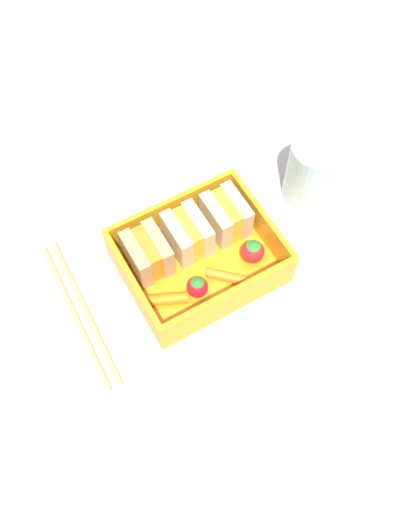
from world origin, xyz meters
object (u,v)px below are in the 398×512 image
(strawberry_left, at_px, (197,287))
(chopstick_pair, at_px, (80,312))
(sandwich_center, at_px, (226,215))
(strawberry_far_left, at_px, (253,251))
(carrot_stick_far_left, at_px, (164,299))
(carrot_stick_left, at_px, (226,276))
(drinking_glass, at_px, (312,171))
(sandwich_left, at_px, (147,254))
(folded_napkin, at_px, (303,366))
(sandwich_center_left, at_px, (187,234))

(strawberry_left, distance_m, chopstick_pair, 0.14)
(sandwich_center, relative_size, strawberry_far_left, 1.62)
(sandwich_center, distance_m, carrot_stick_far_left, 0.12)
(strawberry_left, distance_m, strawberry_far_left, 0.08)
(carrot_stick_far_left, relative_size, carrot_stick_left, 1.13)
(strawberry_far_left, distance_m, chopstick_pair, 0.21)
(drinking_glass, bearing_deg, strawberry_far_left, -156.25)
(sandwich_left, xyz_separation_m, folded_napkin, (0.09, -0.19, -0.03))
(chopstick_pair, bearing_deg, sandwich_center, 3.35)
(carrot_stick_left, bearing_deg, carrot_stick_far_left, 172.82)
(sandwich_left, height_order, carrot_stick_far_left, sandwich_left)
(sandwich_left, height_order, sandwich_center, same)
(strawberry_left, bearing_deg, folded_napkin, -65.84)
(strawberry_left, height_order, carrot_stick_left, strawberry_left)
(strawberry_far_left, xyz_separation_m, chopstick_pair, (-0.20, 0.04, -0.02))
(sandwich_center_left, relative_size, strawberry_far_left, 1.62)
(strawberry_left, xyz_separation_m, chopstick_pair, (-0.12, 0.05, -0.02))
(carrot_stick_left, height_order, drinking_glass, drinking_glass)
(sandwich_left, distance_m, chopstick_pair, 0.10)
(sandwich_left, bearing_deg, sandwich_center_left, 0.00)
(sandwich_left, height_order, carrot_stick_left, sandwich_left)
(strawberry_left, bearing_deg, drinking_glass, 16.71)
(sandwich_left, height_order, folded_napkin, sandwich_left)
(sandwich_center_left, height_order, strawberry_left, sandwich_center_left)
(sandwich_center, height_order, strawberry_far_left, sandwich_center)
(carrot_stick_left, relative_size, folded_napkin, 0.37)
(sandwich_left, bearing_deg, carrot_stick_left, -42.04)
(sandwich_left, distance_m, folded_napkin, 0.21)
(sandwich_center, relative_size, drinking_glass, 0.61)
(strawberry_left, bearing_deg, carrot_stick_left, -2.73)
(carrot_stick_left, distance_m, folded_napkin, 0.13)
(strawberry_left, relative_size, carrot_stick_left, 0.68)
(sandwich_center_left, xyz_separation_m, strawberry_far_left, (0.06, -0.05, -0.01))
(carrot_stick_far_left, bearing_deg, strawberry_far_left, -0.34)
(sandwich_center_left, height_order, strawberry_far_left, sandwich_center_left)
(chopstick_pair, xyz_separation_m, drinking_glass, (0.32, 0.01, 0.04))
(sandwich_center_left, relative_size, strawberry_left, 1.77)
(strawberry_far_left, distance_m, drinking_glass, 0.13)
(strawberry_left, bearing_deg, sandwich_center, 39.52)
(folded_napkin, bearing_deg, sandwich_left, 115.28)
(sandwich_left, bearing_deg, sandwich_center, 0.00)
(carrot_stick_far_left, distance_m, strawberry_left, 0.04)
(sandwich_center, xyz_separation_m, drinking_glass, (0.12, -0.00, 0.01))
(sandwich_center_left, relative_size, carrot_stick_left, 1.20)
(sandwich_left, relative_size, chopstick_pair, 0.28)
(strawberry_left, distance_m, folded_napkin, 0.14)
(sandwich_center, height_order, chopstick_pair, sandwich_center)
(strawberry_far_left, bearing_deg, sandwich_center, 95.81)
(strawberry_far_left, relative_size, drinking_glass, 0.38)
(folded_napkin, bearing_deg, chopstick_pair, 136.08)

